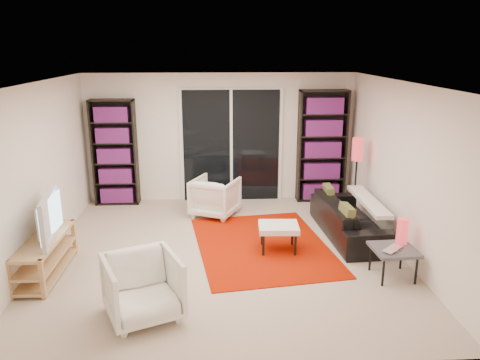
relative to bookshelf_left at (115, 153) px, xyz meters
name	(u,v)px	position (x,y,z in m)	size (l,w,h in m)	color
floor	(224,253)	(1.95, -2.33, -0.98)	(5.00, 5.00, 0.00)	#C7B19B
wall_back	(221,138)	(1.95, 0.17, 0.22)	(5.00, 0.02, 2.40)	white
wall_front	(228,248)	(1.95, -4.83, 0.22)	(5.00, 0.02, 2.40)	white
wall_left	(36,175)	(-0.55, -2.33, 0.22)	(0.02, 5.00, 2.40)	white
wall_right	(402,170)	(4.45, -2.33, 0.22)	(0.02, 5.00, 2.40)	white
ceiling	(222,83)	(1.95, -2.33, 1.42)	(5.00, 5.00, 0.02)	white
sliding_door	(231,146)	(2.15, 0.13, 0.07)	(1.92, 0.08, 2.16)	white
bookshelf_left	(115,153)	(0.00, 0.00, 0.00)	(0.80, 0.30, 1.95)	black
bookshelf_right	(322,146)	(3.85, 0.00, 0.07)	(0.90, 0.30, 2.10)	black
tv_stand	(45,255)	(-0.37, -2.85, -0.71)	(0.44, 1.36, 0.50)	tan
tv	(42,216)	(-0.35, -2.85, -0.18)	(1.04, 0.14, 0.60)	black
rug	(262,245)	(2.52, -2.11, -0.97)	(1.87, 2.52, 0.01)	#A61700
sofa	(350,218)	(3.93, -1.78, -0.69)	(1.94, 0.76, 0.57)	black
armchair_back	(215,197)	(1.83, -0.74, -0.64)	(0.72, 0.74, 0.67)	white
armchair_front	(143,288)	(1.05, -3.93, -0.62)	(0.75, 0.78, 0.71)	white
ottoman	(279,228)	(2.74, -2.29, -0.63)	(0.59, 0.49, 0.40)	white
side_table	(394,251)	(4.09, -3.18, -0.62)	(0.56, 0.56, 0.40)	#4A4A4F
laptop	(396,250)	(4.08, -3.27, -0.56)	(0.33, 0.21, 0.03)	silver
table_lamp	(402,231)	(4.24, -3.02, -0.41)	(0.15, 0.15, 0.33)	red
floor_lamp	(357,157)	(4.21, -1.02, 0.10)	(0.21, 0.21, 1.40)	black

